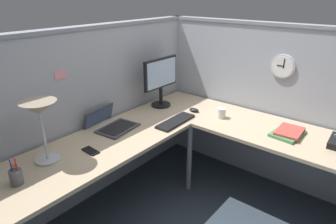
# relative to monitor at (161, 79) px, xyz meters

# --- Properties ---
(ground_plane) EXTENTS (6.80, 6.80, 0.00)m
(ground_plane) POSITION_rel_monitor_xyz_m (-0.31, -0.64, -1.02)
(ground_plane) COLOR #2D3842
(cubicle_wall_back) EXTENTS (2.57, 0.12, 1.58)m
(cubicle_wall_back) POSITION_rel_monitor_xyz_m (-0.67, 0.23, -0.23)
(cubicle_wall_back) COLOR #999EA8
(cubicle_wall_back) RESTS_ON ground
(cubicle_wall_right) EXTENTS (0.12, 2.37, 1.58)m
(cubicle_wall_right) POSITION_rel_monitor_xyz_m (0.56, -0.90, -0.23)
(cubicle_wall_right) COLOR #999EA8
(cubicle_wall_right) RESTS_ON ground
(desk) EXTENTS (2.35, 2.15, 0.73)m
(desk) POSITION_rel_monitor_xyz_m (-0.46, -0.69, -0.39)
(desk) COLOR tan
(desk) RESTS_ON ground
(monitor) EXTENTS (0.46, 0.20, 0.50)m
(monitor) POSITION_rel_monitor_xyz_m (0.00, 0.00, 0.00)
(monitor) COLOR black
(monitor) RESTS_ON desk
(laptop) EXTENTS (0.38, 0.42, 0.22)m
(laptop) POSITION_rel_monitor_xyz_m (-0.68, 0.02, -0.27)
(laptop) COLOR #38383D
(laptop) RESTS_ON desk
(keyboard) EXTENTS (0.43, 0.15, 0.02)m
(keyboard) POSITION_rel_monitor_xyz_m (-0.24, -0.38, -0.28)
(keyboard) COLOR black
(keyboard) RESTS_ON desk
(computer_mouse) EXTENTS (0.06, 0.10, 0.03)m
(computer_mouse) POSITION_rel_monitor_xyz_m (0.08, -0.36, -0.28)
(computer_mouse) COLOR black
(computer_mouse) RESTS_ON desk
(desk_lamp_dome) EXTENTS (0.24, 0.24, 0.44)m
(desk_lamp_dome) POSITION_rel_monitor_xyz_m (-1.32, -0.07, 0.07)
(desk_lamp_dome) COLOR #B7BABF
(desk_lamp_dome) RESTS_ON desk
(pen_cup) EXTENTS (0.08, 0.08, 0.18)m
(pen_cup) POSITION_rel_monitor_xyz_m (-1.59, -0.18, -0.24)
(pen_cup) COLOR #4C4C51
(pen_cup) RESTS_ON desk
(cell_phone) EXTENTS (0.07, 0.15, 0.01)m
(cell_phone) POSITION_rel_monitor_xyz_m (-1.06, -0.20, -0.29)
(cell_phone) COLOR black
(cell_phone) RESTS_ON desk
(book_stack) EXTENTS (0.30, 0.24, 0.04)m
(book_stack) POSITION_rel_monitor_xyz_m (0.15, -1.26, -0.27)
(book_stack) COLOR #3F7F4C
(book_stack) RESTS_ON desk
(coffee_mug) EXTENTS (0.08, 0.08, 0.10)m
(coffee_mug) POSITION_rel_monitor_xyz_m (0.12, -0.65, -0.25)
(coffee_mug) COLOR silver
(coffee_mug) RESTS_ON desk
(wall_clock) EXTENTS (0.04, 0.22, 0.22)m
(wall_clock) POSITION_rel_monitor_xyz_m (0.51, -1.02, 0.18)
(wall_clock) COLOR #B7BABF
(pinned_note_leftmost) EXTENTS (0.10, 0.00, 0.07)m
(pinned_note_leftmost) POSITION_rel_monitor_xyz_m (-0.99, 0.18, 0.22)
(pinned_note_leftmost) COLOR pink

